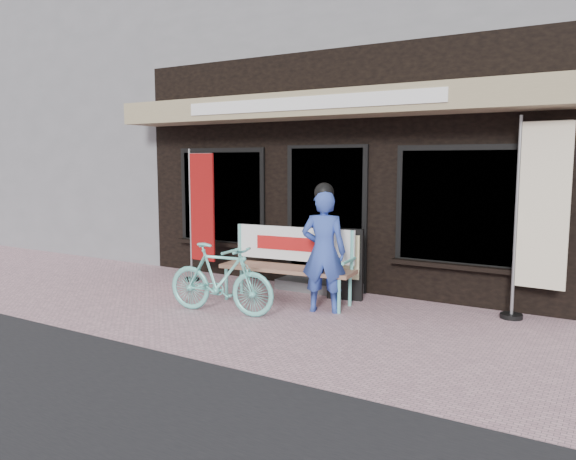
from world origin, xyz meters
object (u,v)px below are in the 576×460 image
Objects in this scene: person at (324,249)px; nobori_red at (200,214)px; nobori_cream at (538,217)px; menu_stand at (345,263)px; bench at (290,258)px; bicycle at (221,279)px.

nobori_red reaches higher than person.
person is 2.59m from nobori_red.
person is at bearing -154.99° from nobori_cream.
nobori_cream reaches higher than person.
person is 0.79m from menu_stand.
menu_stand is at bearing 7.73° from nobori_red.
menu_stand is (0.63, 0.48, -0.09)m from bench.
bench is 0.74m from person.
bench is 1.16× the size of person.
person is (0.66, -0.25, 0.22)m from bench.
bicycle is at bearing -135.21° from menu_stand.
bicycle is (-1.09, -0.76, -0.37)m from person.
nobori_red is at bearing 39.93° from bicycle.
nobori_cream is (4.94, 0.36, 0.18)m from nobori_red.
nobori_red is at bearing 174.08° from menu_stand.
person reaches higher than bench.
nobori_red is (-1.86, 0.31, 0.50)m from bench.
bicycle is at bearing -118.62° from bench.
menu_stand is (2.48, 0.17, -0.59)m from nobori_red.
person is 2.63m from nobori_cream.
bench is at bearing -152.49° from menu_stand.
nobori_cream is (3.51, 1.68, 0.84)m from bicycle.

